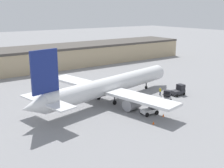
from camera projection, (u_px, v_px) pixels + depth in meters
name	position (u px, v px, depth m)	size (l,w,h in m)	color
ground_plane	(112.00, 100.00, 59.01)	(400.00, 400.00, 0.00)	gray
terminal_building	(69.00, 55.00, 95.56)	(89.83, 15.14, 6.80)	tan
airplane	(108.00, 86.00, 57.38)	(40.00, 32.46, 12.35)	silver
ground_crew_worker	(160.00, 91.00, 62.34)	(0.38, 0.38, 1.72)	#1E2338
baggage_tug	(179.00, 90.00, 62.49)	(3.10, 2.11, 2.33)	#2D2D33
belt_loader_truck	(166.00, 97.00, 57.51)	(2.95, 2.71, 2.38)	#B2B2B7
pushback_tug	(151.00, 109.00, 50.92)	(3.22, 1.98, 1.97)	silver
safety_cone_near	(163.00, 115.00, 50.00)	(0.36, 0.36, 0.55)	#EF590F
safety_cone_far	(153.00, 123.00, 46.67)	(0.36, 0.36, 0.55)	#EF590F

